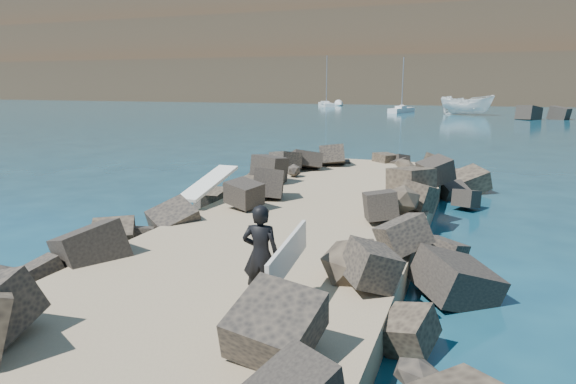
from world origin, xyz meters
name	(u,v)px	position (x,y,z in m)	size (l,w,h in m)	color
ground	(301,241)	(0.00, 0.00, 0.00)	(800.00, 800.00, 0.00)	#0F384C
jetty	(272,254)	(0.00, -2.00, 0.30)	(6.00, 26.00, 0.60)	#8C7759
riprap_left	(172,227)	(-2.90, -1.50, 0.50)	(2.60, 22.00, 1.00)	black
riprap_right	(409,253)	(2.90, -1.50, 0.50)	(2.60, 22.00, 1.00)	black
headland	(505,43)	(10.00, 160.00, 16.00)	(360.00, 140.00, 32.00)	#2D4919
surfboard_resting	(209,186)	(-3.22, 0.99, 1.04)	(0.65, 2.62, 0.09)	white
boat_imported	(467,105)	(2.50, 60.10, 1.31)	(2.55, 6.79, 2.62)	white
surfer_with_board	(264,255)	(1.12, -5.09, 1.40)	(0.86, 1.97, 1.59)	black
sailboat_b	(401,110)	(-6.36, 63.13, 0.35)	(3.06, 6.61, 7.86)	silver
sailboat_e	(326,104)	(-22.21, 79.29, 0.35)	(4.88, 7.61, 9.16)	silver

